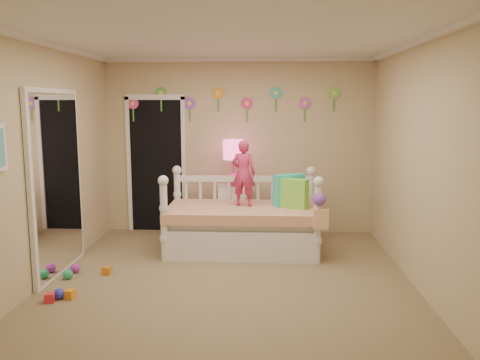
# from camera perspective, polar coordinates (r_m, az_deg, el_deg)

# --- Properties ---
(floor) EXTENTS (4.00, 4.50, 0.01)m
(floor) POSITION_cam_1_polar(r_m,az_deg,el_deg) (5.40, -1.40, -12.06)
(floor) COLOR #7F684C
(floor) RESTS_ON ground
(ceiling) EXTENTS (4.00, 4.50, 0.01)m
(ceiling) POSITION_cam_1_polar(r_m,az_deg,el_deg) (5.09, -1.51, 16.43)
(ceiling) COLOR white
(ceiling) RESTS_ON floor
(back_wall) EXTENTS (4.00, 0.01, 2.60)m
(back_wall) POSITION_cam_1_polar(r_m,az_deg,el_deg) (7.32, -0.16, 3.94)
(back_wall) COLOR tan
(back_wall) RESTS_ON floor
(left_wall) EXTENTS (0.01, 4.50, 2.60)m
(left_wall) POSITION_cam_1_polar(r_m,az_deg,el_deg) (5.60, -22.33, 1.74)
(left_wall) COLOR tan
(left_wall) RESTS_ON floor
(right_wall) EXTENTS (0.01, 4.50, 2.60)m
(right_wall) POSITION_cam_1_polar(r_m,az_deg,el_deg) (5.33, 20.55, 1.51)
(right_wall) COLOR tan
(right_wall) RESTS_ON floor
(crown_molding) EXTENTS (4.00, 4.50, 0.06)m
(crown_molding) POSITION_cam_1_polar(r_m,az_deg,el_deg) (5.09, -1.51, 16.09)
(crown_molding) COLOR white
(crown_molding) RESTS_ON ceiling
(daybed) EXTENTS (1.99, 1.07, 1.08)m
(daybed) POSITION_cam_1_polar(r_m,az_deg,el_deg) (6.42, 0.23, -3.65)
(daybed) COLOR white
(daybed) RESTS_ON floor
(pillow_turquoise) EXTENTS (0.44, 0.33, 0.42)m
(pillow_turquoise) POSITION_cam_1_polar(r_m,az_deg,el_deg) (6.46, 5.74, -1.17)
(pillow_turquoise) COLOR #27C2C4
(pillow_turquoise) RESTS_ON daybed
(pillow_lime) EXTENTS (0.43, 0.31, 0.38)m
(pillow_lime) POSITION_cam_1_polar(r_m,az_deg,el_deg) (6.33, 6.12, -1.56)
(pillow_lime) COLOR #7EDC43
(pillow_lime) RESTS_ON daybed
(child) EXTENTS (0.35, 0.26, 0.87)m
(child) POSITION_cam_1_polar(r_m,az_deg,el_deg) (6.37, 0.40, 0.79)
(child) COLOR #CB2E5F
(child) RESTS_ON daybed
(nightstand) EXTENTS (0.49, 0.39, 0.76)m
(nightstand) POSITION_cam_1_polar(r_m,az_deg,el_deg) (7.16, -0.76, -3.63)
(nightstand) COLOR white
(nightstand) RESTS_ON floor
(table_lamp) EXTENTS (0.30, 0.30, 0.66)m
(table_lamp) POSITION_cam_1_polar(r_m,az_deg,el_deg) (7.03, -0.77, 2.91)
(table_lamp) COLOR #F52087
(table_lamp) RESTS_ON nightstand
(closet_doorway) EXTENTS (0.90, 0.04, 2.07)m
(closet_doorway) POSITION_cam_1_polar(r_m,az_deg,el_deg) (7.50, -9.75, 1.89)
(closet_doorway) COLOR black
(closet_doorway) RESTS_ON back_wall
(flower_decals) EXTENTS (3.40, 0.02, 0.50)m
(flower_decals) POSITION_cam_1_polar(r_m,az_deg,el_deg) (7.28, -0.88, 8.95)
(flower_decals) COLOR #B2668C
(flower_decals) RESTS_ON back_wall
(mirror_closet) EXTENTS (0.07, 1.30, 2.10)m
(mirror_closet) POSITION_cam_1_polar(r_m,az_deg,el_deg) (5.89, -20.61, -0.30)
(mirror_closet) COLOR white
(mirror_closet) RESTS_ON left_wall
(hanging_bag) EXTENTS (0.20, 0.16, 0.36)m
(hanging_bag) POSITION_cam_1_polar(r_m,az_deg,el_deg) (5.90, 9.24, -3.72)
(hanging_bag) COLOR beige
(hanging_bag) RESTS_ON daybed
(toy_scatter) EXTENTS (0.87, 1.34, 0.11)m
(toy_scatter) POSITION_cam_1_polar(r_m,az_deg,el_deg) (5.55, -20.34, -11.47)
(toy_scatter) COLOR #996666
(toy_scatter) RESTS_ON floor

